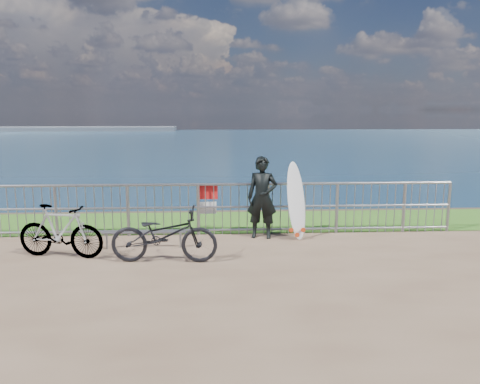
{
  "coord_description": "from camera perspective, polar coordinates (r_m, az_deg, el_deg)",
  "views": [
    {
      "loc": [
        -0.13,
        -8.23,
        2.66
      ],
      "look_at": [
        0.37,
        1.2,
        1.0
      ],
      "focal_mm": 35.0,
      "sensor_mm": 36.0,
      "label": 1
    }
  ],
  "objects": [
    {
      "name": "bicycle_near",
      "position": [
        8.37,
        -9.23,
        -5.18
      ],
      "size": [
        1.92,
        0.78,
        0.99
      ],
      "primitive_type": "imported",
      "rotation": [
        0.0,
        0.0,
        1.51
      ],
      "color": "black",
      "rests_on": "ground"
    },
    {
      "name": "grass_strip",
      "position": [
        11.25,
        -2.29,
        -3.66
      ],
      "size": [
        120.0,
        120.0,
        0.0
      ],
      "primitive_type": "plane",
      "color": "#2E631B",
      "rests_on": "ground"
    },
    {
      "name": "surfboard",
      "position": [
        9.77,
        6.87,
        -1.4
      ],
      "size": [
        0.54,
        0.52,
        1.62
      ],
      "color": "white",
      "rests_on": "ground"
    },
    {
      "name": "railing",
      "position": [
        10.05,
        -2.15,
        -1.98
      ],
      "size": [
        10.06,
        0.1,
        1.13
      ],
      "color": "gray",
      "rests_on": "ground"
    },
    {
      "name": "surfer",
      "position": [
        9.76,
        2.73,
        -0.67
      ],
      "size": [
        0.7,
        0.53,
        1.72
      ],
      "primitive_type": "imported",
      "rotation": [
        0.0,
        0.0,
        -0.21
      ],
      "color": "black",
      "rests_on": "ground"
    },
    {
      "name": "seascape",
      "position": [
        161.85,
        -18.79,
        7.09
      ],
      "size": [
        260.0,
        260.0,
        5.0
      ],
      "color": "brown",
      "rests_on": "ground"
    },
    {
      "name": "bike_rack",
      "position": [
        9.3,
        -11.67,
        -5.09
      ],
      "size": [
        1.62,
        0.05,
        0.34
      ],
      "color": "gray",
      "rests_on": "ground"
    },
    {
      "name": "bicycle_far",
      "position": [
        9.12,
        -21.05,
        -4.47
      ],
      "size": [
        1.7,
        0.8,
        0.98
      ],
      "primitive_type": "imported",
      "rotation": [
        0.0,
        0.0,
        1.36
      ],
      "color": "black",
      "rests_on": "ground"
    }
  ]
}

